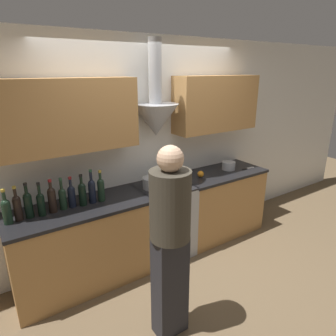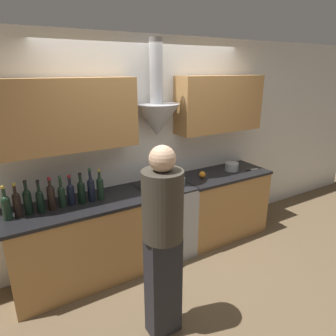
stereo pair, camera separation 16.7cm
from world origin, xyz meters
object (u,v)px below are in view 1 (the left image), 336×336
(wine_bottle_7, at_px, (82,193))
(person_foreground_left, at_px, (170,237))
(stove_range, at_px, (163,219))
(wine_bottle_9, at_px, (101,188))
(mixing_bowl, at_px, (175,181))
(saucepan, at_px, (229,166))
(wine_bottle_0, at_px, (6,210))
(wine_bottle_4, at_px, (52,198))
(wine_bottle_3, at_px, (41,203))
(orange_fruit, at_px, (201,174))
(wine_bottle_2, at_px, (28,203))
(wine_bottle_8, at_px, (92,190))
(stock_pot, at_px, (152,183))
(wine_bottle_6, at_px, (72,195))
(wine_bottle_5, at_px, (62,197))
(wine_bottle_1, at_px, (17,206))

(wine_bottle_7, height_order, person_foreground_left, person_foreground_left)
(stove_range, distance_m, wine_bottle_7, 1.13)
(wine_bottle_7, bearing_deg, wine_bottle_9, -0.90)
(mixing_bowl, height_order, saucepan, saucepan)
(person_foreground_left, bearing_deg, wine_bottle_0, 134.78)
(wine_bottle_4, relative_size, saucepan, 1.85)
(wine_bottle_7, bearing_deg, wine_bottle_0, -179.68)
(stove_range, relative_size, wine_bottle_7, 2.75)
(mixing_bowl, bearing_deg, person_foreground_left, -126.79)
(wine_bottle_3, bearing_deg, wine_bottle_0, -179.90)
(orange_fruit, bearing_deg, wine_bottle_2, 178.78)
(wine_bottle_2, relative_size, wine_bottle_4, 1.02)
(wine_bottle_0, relative_size, wine_bottle_9, 0.99)
(wine_bottle_0, xyz_separation_m, wine_bottle_3, (0.29, 0.00, -0.00))
(wine_bottle_7, distance_m, orange_fruit, 1.53)
(wine_bottle_7, distance_m, wine_bottle_9, 0.20)
(wine_bottle_8, bearing_deg, stock_pot, -0.09)
(wine_bottle_2, bearing_deg, wine_bottle_6, 0.46)
(wine_bottle_8, bearing_deg, wine_bottle_3, -178.99)
(wine_bottle_0, relative_size, stock_pot, 1.45)
(wine_bottle_5, bearing_deg, wine_bottle_0, -177.13)
(wine_bottle_5, relative_size, wine_bottle_9, 0.97)
(wine_bottle_1, height_order, mixing_bowl, wine_bottle_1)
(wine_bottle_3, relative_size, wine_bottle_5, 1.02)
(wine_bottle_7, height_order, wine_bottle_9, wine_bottle_9)
(wine_bottle_3, relative_size, wine_bottle_7, 1.00)
(wine_bottle_3, bearing_deg, stove_range, -0.24)
(wine_bottle_4, height_order, wine_bottle_8, wine_bottle_8)
(stove_range, relative_size, wine_bottle_5, 2.79)
(wine_bottle_1, height_order, person_foreground_left, person_foreground_left)
(orange_fruit, bearing_deg, wine_bottle_3, 179.39)
(wine_bottle_7, relative_size, orange_fruit, 4.00)
(wine_bottle_7, distance_m, person_foreground_left, 1.12)
(wine_bottle_1, relative_size, wine_bottle_4, 0.99)
(wine_bottle_1, bearing_deg, stock_pot, -0.42)
(stock_pot, bearing_deg, stove_range, -5.47)
(wine_bottle_4, bearing_deg, person_foreground_left, -58.60)
(wine_bottle_8, xyz_separation_m, wine_bottle_9, (0.09, -0.01, -0.00))
(wine_bottle_3, xyz_separation_m, orange_fruit, (1.93, -0.02, -0.09))
(saucepan, bearing_deg, wine_bottle_7, -179.92)
(wine_bottle_0, height_order, saucepan, wine_bottle_0)
(wine_bottle_0, height_order, wine_bottle_9, wine_bottle_9)
(wine_bottle_6, bearing_deg, wine_bottle_1, -179.10)
(stove_range, height_order, wine_bottle_1, wine_bottle_1)
(wine_bottle_2, xyz_separation_m, wine_bottle_8, (0.61, -0.01, 0.00))
(saucepan, bearing_deg, wine_bottle_2, 179.63)
(wine_bottle_0, bearing_deg, wine_bottle_5, 2.87)
(wine_bottle_2, xyz_separation_m, wine_bottle_9, (0.70, -0.02, -0.00))
(saucepan, bearing_deg, wine_bottle_1, 179.74)
(wine_bottle_3, height_order, stock_pot, wine_bottle_3)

